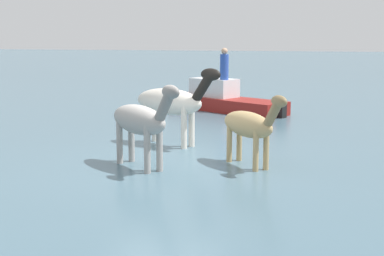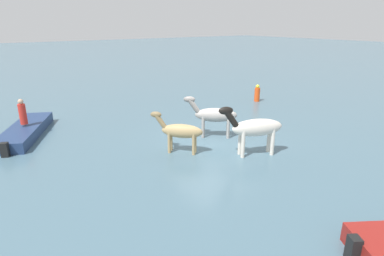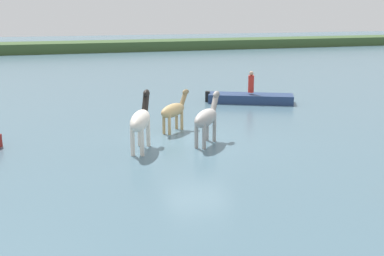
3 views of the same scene
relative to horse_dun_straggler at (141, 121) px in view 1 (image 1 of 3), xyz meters
name	(u,v)px [view 1 (image 1 of 3)]	position (x,y,z in m)	size (l,w,h in m)	color
ground_plane	(164,166)	(-0.25, 0.43, -1.05)	(166.96, 166.96, 0.00)	#476675
horse_dun_straggler	(141,121)	(0.00, 0.00, 0.00)	(1.86, 2.13, 1.91)	#9E9993
horse_dark_mare	(250,125)	(-0.67, 2.29, -0.12)	(1.82, 1.72, 1.68)	tan
horse_pinto_flank	(172,102)	(-2.56, 0.00, 0.09)	(1.43, 2.61, 2.07)	silver
boat_skiff_near	(224,102)	(-9.47, 0.20, -0.73)	(3.78, 4.98, 1.35)	maroon
person_spotter_bow	(224,65)	(-9.22, 0.26, 0.70)	(0.32, 0.32, 1.19)	#2D51B2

